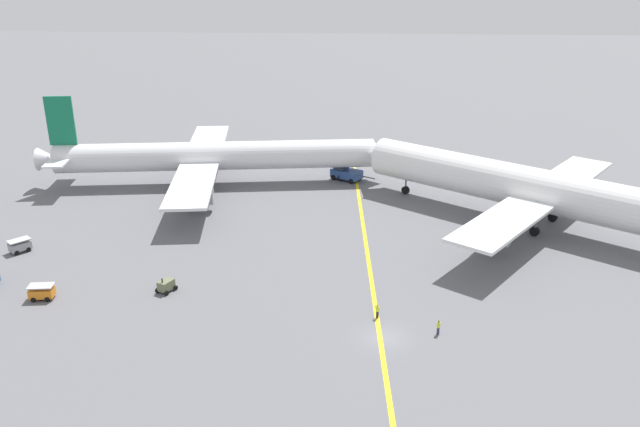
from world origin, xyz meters
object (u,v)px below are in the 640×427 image
(gse_gpu_cart_small, at_px, (166,285))
(ground_crew_ramp_agent_by_cones, at_px, (438,327))
(ground_crew_marshaller_foreground, at_px, (377,311))
(airliner_at_gate_left, at_px, (213,157))
(airliner_being_pushed, at_px, (527,188))
(gse_baggage_cart_near_cluster, at_px, (42,292))
(pushback_tug, at_px, (346,173))
(gse_baggage_cart_trailing, at_px, (20,246))

(gse_gpu_cart_small, distance_m, ground_crew_ramp_agent_by_cones, 31.18)
(ground_crew_marshaller_foreground, bearing_deg, airliner_at_gate_left, 122.33)
(airliner_being_pushed, distance_m, gse_gpu_cart_small, 51.93)
(gse_baggage_cart_near_cluster, bearing_deg, ground_crew_ramp_agent_by_cones, -5.89)
(airliner_being_pushed, bearing_deg, gse_gpu_cart_small, -152.55)
(airliner_at_gate_left, relative_size, ground_crew_marshaller_foreground, 36.72)
(pushback_tug, height_order, gse_baggage_cart_near_cluster, pushback_tug)
(airliner_at_gate_left, relative_size, airliner_being_pushed, 1.24)
(airliner_being_pushed, distance_m, pushback_tug, 32.45)
(pushback_tug, relative_size, gse_baggage_cart_near_cluster, 2.71)
(ground_crew_ramp_agent_by_cones, bearing_deg, gse_gpu_cart_small, 166.72)
(gse_baggage_cart_near_cluster, bearing_deg, pushback_tug, 53.71)
(airliner_at_gate_left, distance_m, gse_gpu_cart_small, 38.99)
(pushback_tug, height_order, ground_crew_marshaller_foreground, pushback_tug)
(ground_crew_marshaller_foreground, height_order, ground_crew_ramp_agent_by_cones, ground_crew_ramp_agent_by_cones)
(airliner_at_gate_left, distance_m, ground_crew_ramp_agent_by_cones, 56.81)
(gse_baggage_cart_trailing, height_order, ground_crew_ramp_agent_by_cones, gse_baggage_cart_trailing)
(ground_crew_marshaller_foreground, xyz_separation_m, ground_crew_ramp_agent_by_cones, (6.14, -2.88, 0.02))
(airliner_being_pushed, relative_size, gse_baggage_cart_trailing, 15.44)
(gse_gpu_cart_small, bearing_deg, pushback_tug, 65.21)
(gse_baggage_cart_near_cluster, height_order, ground_crew_ramp_agent_by_cones, gse_baggage_cart_near_cluster)
(gse_baggage_cart_near_cluster, height_order, gse_gpu_cart_small, gse_gpu_cart_small)
(ground_crew_ramp_agent_by_cones, bearing_deg, ground_crew_marshaller_foreground, 154.86)
(gse_baggage_cart_trailing, bearing_deg, gse_gpu_cart_small, -22.99)
(airliner_at_gate_left, distance_m, ground_crew_marshaller_foreground, 50.99)
(gse_baggage_cart_trailing, bearing_deg, airliner_at_gate_left, 56.48)
(gse_baggage_cart_near_cluster, bearing_deg, airliner_at_gate_left, 75.75)
(gse_gpu_cart_small, bearing_deg, gse_baggage_cart_near_cluster, -168.89)
(gse_baggage_cart_trailing, xyz_separation_m, gse_baggage_cart_near_cluster, (8.85, -12.12, 0.00))
(ground_crew_marshaller_foreground, bearing_deg, airliner_being_pushed, 52.36)
(gse_baggage_cart_trailing, relative_size, gse_baggage_cart_near_cluster, 1.06)
(pushback_tug, xyz_separation_m, ground_crew_ramp_agent_by_cones, (10.82, -49.45, -0.44))
(gse_gpu_cart_small, xyz_separation_m, ground_crew_ramp_agent_by_cones, (30.35, -7.17, 0.06))
(gse_baggage_cart_trailing, distance_m, gse_gpu_cart_small, 24.25)
(airliner_being_pushed, height_order, gse_gpu_cart_small, airliner_being_pushed)
(gse_gpu_cart_small, bearing_deg, ground_crew_marshaller_foreground, -10.04)
(airliner_being_pushed, xyz_separation_m, pushback_tug, (-26.37, 18.45, -4.17))
(gse_baggage_cart_near_cluster, xyz_separation_m, ground_crew_marshaller_foreground, (37.68, -1.64, -0.03))
(gse_baggage_cart_near_cluster, xyz_separation_m, gse_gpu_cart_small, (13.47, 2.65, -0.07))
(airliner_at_gate_left, height_order, pushback_tug, airliner_at_gate_left)
(airliner_at_gate_left, bearing_deg, ground_crew_ramp_agent_by_cones, -53.98)
(airliner_at_gate_left, height_order, ground_crew_marshaller_foreground, airliner_at_gate_left)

